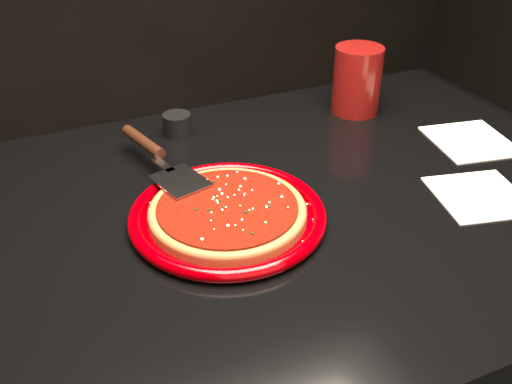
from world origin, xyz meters
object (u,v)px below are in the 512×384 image
Objects in this scene: cup at (357,80)px; ramekin at (177,124)px; plate at (228,215)px; pizza_server at (161,158)px; table at (264,365)px.

ramekin is at bearing 173.20° from cup.
ramekin is (0.02, 0.31, 0.01)m from plate.
ramekin is at bearing 48.77° from pizza_server.
pizza_server is (-0.05, 0.17, 0.03)m from plate.
plate reaches higher than table.
plate is 0.31m from ramekin.
pizza_server is 0.16m from ramekin.
table is 4.01× the size of plate.
plate is at bearing -93.15° from ramekin.
ramekin is (0.07, 0.15, -0.02)m from pizza_server.
ramekin reaches higher than plate.
cup is (0.32, 0.25, 0.44)m from table.
pizza_server is at bearing -116.08° from ramekin.
cup reaches higher than ramekin.
plate is 0.48m from cup.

